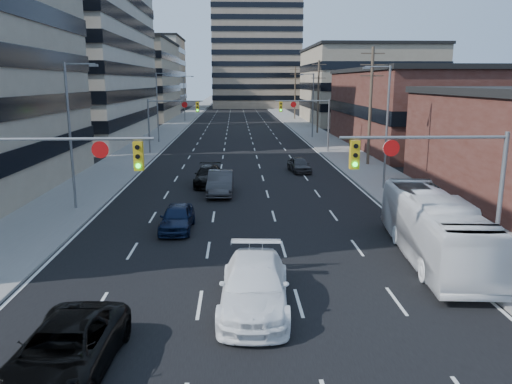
{
  "coord_description": "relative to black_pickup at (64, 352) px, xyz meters",
  "views": [
    {
      "loc": [
        -0.45,
        -10.75,
        7.89
      ],
      "look_at": [
        0.61,
        14.85,
        2.2
      ],
      "focal_mm": 35.0,
      "sensor_mm": 36.0,
      "label": 1
    }
  ],
  "objects": [
    {
      "name": "storefront_right_mid",
      "position": [
        29.14,
        48.32,
        3.75
      ],
      "size": [
        20.0,
        30.0,
        9.0
      ],
      "primitive_type": "cube",
      "color": "#472119",
      "rests_on": "ground"
    },
    {
      "name": "transit_bus",
      "position": [
        13.54,
        8.73,
        0.72
      ],
      "size": [
        3.4,
        10.74,
        2.94
      ],
      "primitive_type": "imported",
      "rotation": [
        0.0,
        0.0,
        -0.09
      ],
      "color": "white",
      "rests_on": "ground"
    },
    {
      "name": "sedan_blue",
      "position": [
        1.5,
        13.69,
        -0.04
      ],
      "size": [
        1.75,
        4.17,
        1.41
      ],
      "primitive_type": "imported",
      "rotation": [
        0.0,
        0.0,
        -0.02
      ],
      "color": "#0C1732",
      "rests_on": "ground"
    },
    {
      "name": "utility_pole_distant",
      "position": [
        17.34,
        94.32,
        5.03
      ],
      "size": [
        2.2,
        0.28,
        11.0
      ],
      "color": "#4C3D2D",
      "rests_on": "ground"
    },
    {
      "name": "bg_block_left",
      "position": [
        -22.86,
        138.32,
        9.25
      ],
      "size": [
        24.0,
        24.0,
        20.0
      ],
      "primitive_type": "cube",
      "color": "#ADA089",
      "rests_on": "ground"
    },
    {
      "name": "office_left_mid",
      "position": [
        -21.86,
        58.32,
        13.25
      ],
      "size": [
        26.0,
        34.0,
        28.0
      ],
      "primitive_type": "cube",
      "color": "#ADA089",
      "rests_on": "ground"
    },
    {
      "name": "bg_block_right",
      "position": [
        37.14,
        128.32,
        5.25
      ],
      "size": [
        22.0,
        22.0,
        12.0
      ],
      "primitive_type": "cube",
      "color": "gray",
      "rests_on": "ground"
    },
    {
      "name": "signal_far_left",
      "position": [
        -2.54,
        43.31,
        3.56
      ],
      "size": [
        6.09,
        0.33,
        6.0
      ],
      "color": "slate",
      "rests_on": "ground"
    },
    {
      "name": "streetlight_right_far",
      "position": [
        15.48,
        58.32,
        4.31
      ],
      "size": [
        2.03,
        0.22,
        9.0
      ],
      "color": "slate",
      "rests_on": "ground"
    },
    {
      "name": "road_surface",
      "position": [
        5.14,
        128.32,
        -0.74
      ],
      "size": [
        18.0,
        300.0,
        0.02
      ],
      "primitive_type": "cube",
      "color": "black",
      "rests_on": "ground"
    },
    {
      "name": "signal_near_left",
      "position": [
        -2.31,
        6.31,
        3.58
      ],
      "size": [
        6.59,
        0.33,
        6.0
      ],
      "color": "slate",
      "rests_on": "ground"
    },
    {
      "name": "sedan_grey_center",
      "position": [
        3.6,
        22.46,
        0.08
      ],
      "size": [
        1.86,
        5.04,
        1.65
      ],
      "primitive_type": "imported",
      "rotation": [
        0.0,
        0.0,
        -0.02
      ],
      "color": "#313133",
      "rests_on": "ground"
    },
    {
      "name": "office_left_far",
      "position": [
        -18.86,
        98.32,
        7.25
      ],
      "size": [
        20.0,
        30.0,
        16.0
      ],
      "primitive_type": "cube",
      "color": "gray",
      "rests_on": "ground"
    },
    {
      "name": "signal_near_right",
      "position": [
        12.59,
        6.31,
        3.58
      ],
      "size": [
        6.59,
        0.33,
        6.0
      ],
      "color": "slate",
      "rests_on": "ground"
    },
    {
      "name": "streetlight_right_near",
      "position": [
        15.48,
        23.32,
        4.31
      ],
      "size": [
        2.03,
        0.22,
        9.0
      ],
      "color": "slate",
      "rests_on": "ground"
    },
    {
      "name": "streetlight_left_far",
      "position": [
        -5.2,
        88.32,
        4.31
      ],
      "size": [
        2.03,
        0.22,
        9.0
      ],
      "color": "slate",
      "rests_on": "ground"
    },
    {
      "name": "office_right_far",
      "position": [
        30.14,
        86.32,
        6.25
      ],
      "size": [
        22.0,
        28.0,
        14.0
      ],
      "primitive_type": "cube",
      "color": "gray",
      "rests_on": "ground"
    },
    {
      "name": "streetlight_left_near",
      "position": [
        -5.2,
        18.32,
        4.31
      ],
      "size": [
        2.03,
        0.22,
        9.0
      ],
      "color": "slate",
      "rests_on": "ground"
    },
    {
      "name": "utility_pole_midblock",
      "position": [
        17.34,
        64.32,
        5.03
      ],
      "size": [
        2.2,
        0.28,
        11.0
      ],
      "color": "#4C3D2D",
      "rests_on": "ground"
    },
    {
      "name": "streetlight_left_mid",
      "position": [
        -5.2,
        53.32,
        4.31
      ],
      "size": [
        2.03,
        0.22,
        9.0
      ],
      "color": "slate",
      "rests_on": "ground"
    },
    {
      "name": "black_pickup",
      "position": [
        0.0,
        0.0,
        0.0
      ],
      "size": [
        2.77,
        5.5,
        1.49
      ],
      "primitive_type": "imported",
      "rotation": [
        0.0,
        0.0,
        -0.06
      ],
      "color": "black",
      "rests_on": "ground"
    },
    {
      "name": "sidewalk_right",
      "position": [
        16.64,
        128.32,
        -0.67
      ],
      "size": [
        5.0,
        300.0,
        0.15
      ],
      "primitive_type": "cube",
      "color": "slate",
      "rests_on": "ground"
    },
    {
      "name": "utility_pole_block",
      "position": [
        17.34,
        34.32,
        5.03
      ],
      "size": [
        2.2,
        0.28,
        11.0
      ],
      "color": "#4C3D2D",
      "rests_on": "ground"
    },
    {
      "name": "sedan_black_far",
      "position": [
        2.58,
        25.72,
        -0.01
      ],
      "size": [
        2.16,
        5.11,
        1.47
      ],
      "primitive_type": "imported",
      "rotation": [
        0.0,
        0.0,
        -0.02
      ],
      "color": "black",
      "rests_on": "ground"
    },
    {
      "name": "sedan_grey_right",
      "position": [
        10.34,
        31.12,
        -0.08
      ],
      "size": [
        2.06,
        4.08,
        1.33
      ],
      "primitive_type": "imported",
      "rotation": [
        0.0,
        0.0,
        0.13
      ],
      "color": "#353538",
      "rests_on": "ground"
    },
    {
      "name": "apartment_tower",
      "position": [
        11.14,
        148.32,
        28.25
      ],
      "size": [
        26.0,
        26.0,
        58.0
      ],
      "primitive_type": "cube",
      "color": "gray",
      "rests_on": "ground"
    },
    {
      "name": "sidewalk_left",
      "position": [
        -6.36,
        128.32,
        -0.67
      ],
      "size": [
        5.0,
        300.0,
        0.15
      ],
      "primitive_type": "cube",
      "color": "slate",
      "rests_on": "ground"
    },
    {
      "name": "signal_far_right",
      "position": [
        12.82,
        43.31,
        3.56
      ],
      "size": [
        6.09,
        0.33,
        6.0
      ],
      "color": "slate",
      "rests_on": "ground"
    },
    {
      "name": "white_van",
      "position": [
        5.32,
        4.01,
        0.11
      ],
      "size": [
        2.74,
        6.01,
        1.71
      ],
      "primitive_type": "imported",
      "rotation": [
        0.0,
        0.0,
        -0.06
      ],
      "color": "white",
      "rests_on": "ground"
    }
  ]
}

